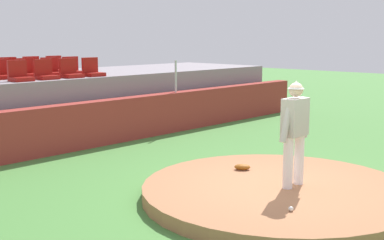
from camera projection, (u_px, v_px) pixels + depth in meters
The scene contains 19 objects.
ground_plane at pixel (277, 198), 8.60m from camera, with size 60.00×60.00×0.00m, color #47813A.
pitchers_mound at pixel (277, 192), 8.58m from camera, with size 4.60×4.60×0.22m, color #A76E49.
pitcher at pixel (295, 126), 8.37m from camera, with size 0.79×0.28×1.78m.
baseball at pixel (291, 209), 7.29m from camera, with size 0.07×0.07×0.07m, color white.
fielding_glove at pixel (242, 167), 9.56m from camera, with size 0.30×0.20×0.11m, color #8C4912.
brick_barrier at pixel (82, 125), 12.39m from camera, with size 17.59×0.40×1.13m, color maroon.
fence_post_right at pixel (176, 76), 14.54m from camera, with size 0.06×0.06×0.92m, color silver.
bleacher_platform at pixel (33, 106), 13.95m from camera, with size 16.34×3.76×1.67m, color gray.
stadium_chair_0 at pixel (19, 75), 12.09m from camera, with size 0.48×0.44×0.50m.
stadium_chair_1 at pixel (45, 73), 12.62m from camera, with size 0.48×0.44×0.50m.
stadium_chair_2 at pixel (70, 72), 13.12m from camera, with size 0.48×0.44×0.50m.
stadium_chair_3 at pixel (92, 70), 13.61m from camera, with size 0.48×0.44×0.50m.
stadium_chair_4 at pixel (2, 73), 12.72m from camera, with size 0.48×0.44×0.50m.
stadium_chair_5 at pixel (28, 71), 13.25m from camera, with size 0.48×0.44×0.50m.
stadium_chair_6 at pixel (51, 70), 13.72m from camera, with size 0.48×0.44×0.50m.
stadium_chair_7 at pixel (73, 69), 14.24m from camera, with size 0.48×0.44×0.50m.
stadium_chair_9 at pixel (10, 70), 13.83m from camera, with size 0.48×0.44×0.50m.
stadium_chair_10 at pixel (33, 69), 14.36m from camera, with size 0.48×0.44×0.50m.
stadium_chair_11 at pixel (56, 68), 14.87m from camera, with size 0.48×0.44×0.50m.
Camera 1 is at (-7.00, -4.63, 2.72)m, focal length 47.25 mm.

